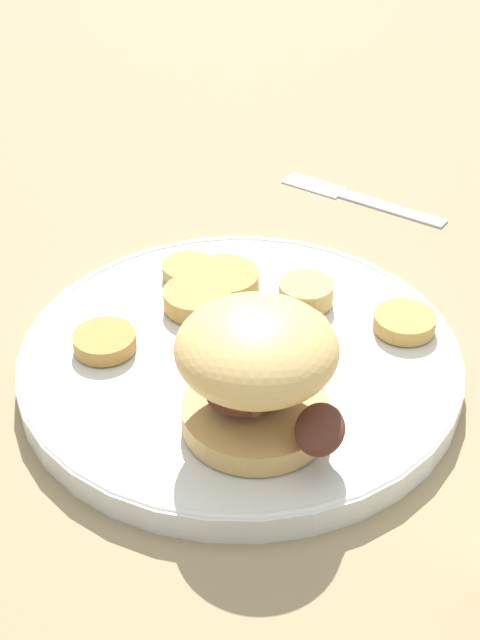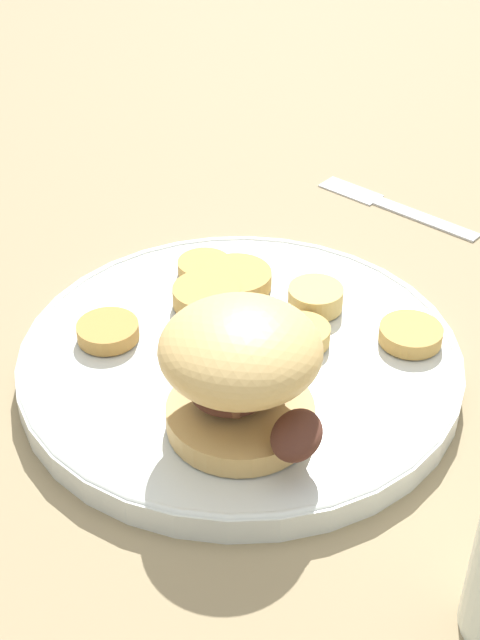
% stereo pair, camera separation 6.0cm
% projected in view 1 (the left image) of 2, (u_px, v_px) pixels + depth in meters
% --- Properties ---
extents(ground_plane, '(4.00, 4.00, 0.00)m').
position_uv_depth(ground_plane, '(240.00, 372.00, 0.63)').
color(ground_plane, '#937F5B').
extents(dinner_plate, '(0.31, 0.31, 0.02)m').
position_uv_depth(dinner_plate, '(240.00, 359.00, 0.63)').
color(dinner_plate, silver).
rests_on(dinner_plate, ground_plane).
extents(sandwich, '(0.10, 0.14, 0.08)m').
position_uv_depth(sandwich, '(256.00, 368.00, 0.54)').
color(sandwich, tan).
rests_on(sandwich, dinner_plate).
extents(potato_round_0, '(0.05, 0.05, 0.01)m').
position_uv_depth(potato_round_0, '(224.00, 280.00, 0.68)').
color(potato_round_0, tan).
rests_on(potato_round_0, dinner_plate).
extents(potato_round_1, '(0.04, 0.04, 0.02)m').
position_uv_depth(potato_round_1, '(301.00, 290.00, 0.66)').
color(potato_round_1, '#DBB766').
rests_on(potato_round_1, dinner_plate).
extents(potato_round_2, '(0.04, 0.04, 0.01)m').
position_uv_depth(potato_round_2, '(189.00, 270.00, 0.69)').
color(potato_round_2, tan).
rests_on(potato_round_2, dinner_plate).
extents(potato_round_3, '(0.04, 0.04, 0.01)m').
position_uv_depth(potato_round_3, '(105.00, 341.00, 0.62)').
color(potato_round_3, '#BC8942').
rests_on(potato_round_3, dinner_plate).
extents(potato_round_4, '(0.04, 0.04, 0.01)m').
position_uv_depth(potato_round_4, '(299.00, 330.00, 0.63)').
color(potato_round_4, tan).
rests_on(potato_round_4, dinner_plate).
extents(potato_round_5, '(0.04, 0.04, 0.01)m').
position_uv_depth(potato_round_5, '(405.00, 322.00, 0.64)').
color(potato_round_5, tan).
rests_on(potato_round_5, dinner_plate).
extents(potato_round_6, '(0.05, 0.05, 0.01)m').
position_uv_depth(potato_round_6, '(197.00, 298.00, 0.66)').
color(potato_round_6, tan).
rests_on(potato_round_6, dinner_plate).
extents(fork, '(0.04, 0.17, 0.00)m').
position_uv_depth(fork, '(359.00, 198.00, 0.83)').
color(fork, silver).
rests_on(fork, ground_plane).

